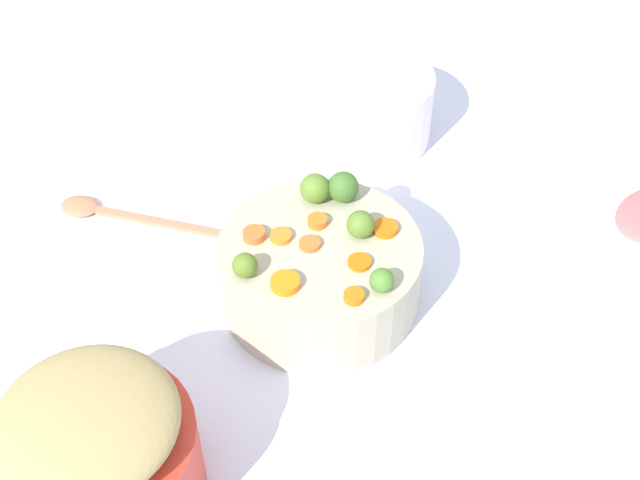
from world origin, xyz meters
name	(u,v)px	position (x,y,z in m)	size (l,w,h in m)	color
tabletop	(346,303)	(0.00, 0.00, 0.01)	(2.40, 2.40, 0.02)	white
serving_bowl_carrots	(320,272)	(0.02, -0.03, 0.07)	(0.27, 0.27, 0.10)	#BCB295
metal_pot	(101,466)	(0.40, -0.04, 0.08)	(0.22, 0.22, 0.12)	red
stuffing_mound	(86,421)	(0.40, -0.04, 0.16)	(0.19, 0.19, 0.06)	tan
carrot_slice_0	(310,244)	(0.03, -0.04, 0.12)	(0.03, 0.03, 0.01)	orange
carrot_slice_1	(285,283)	(0.10, -0.02, 0.13)	(0.04, 0.04, 0.01)	orange
carrot_slice_2	(354,296)	(0.07, 0.06, 0.13)	(0.03, 0.03, 0.01)	orange
carrot_slice_3	(317,221)	(-0.01, -0.06, 0.13)	(0.03, 0.03, 0.01)	orange
carrot_slice_4	(281,236)	(0.04, -0.08, 0.12)	(0.03, 0.03, 0.01)	orange
carrot_slice_5	(385,228)	(-0.05, 0.02, 0.12)	(0.03, 0.03, 0.01)	orange
carrot_slice_6	(254,235)	(0.06, -0.11, 0.13)	(0.03, 0.03, 0.01)	orange
carrot_slice_7	(360,262)	(0.02, 0.03, 0.12)	(0.03, 0.03, 0.01)	orange
brussels_sprout_0	(245,265)	(0.12, -0.07, 0.14)	(0.03, 0.03, 0.03)	#5B7A26
brussels_sprout_1	(315,188)	(-0.05, -0.09, 0.14)	(0.04, 0.04, 0.04)	olive
brussels_sprout_2	(363,225)	(-0.03, 0.00, 0.14)	(0.04, 0.04, 0.04)	olive
brussels_sprout_3	(343,187)	(-0.07, -0.06, 0.14)	(0.04, 0.04, 0.04)	#43702A
brussels_sprout_4	(382,280)	(0.03, 0.08, 0.14)	(0.03, 0.03, 0.03)	#4F8431
wooden_spoon	(115,213)	(0.07, -0.38, 0.03)	(0.14, 0.29, 0.01)	tan
casserole_dish	(363,106)	(-0.31, -0.19, 0.08)	(0.23, 0.23, 0.12)	white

